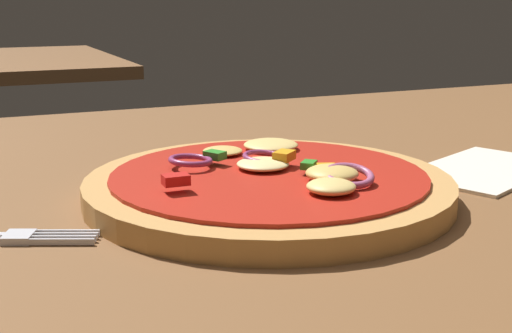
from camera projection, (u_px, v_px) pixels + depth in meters
dining_table at (217, 224)px, 0.52m from camera, size 1.48×0.91×0.03m
pizza at (267, 184)px, 0.53m from camera, size 0.28×0.28×0.03m
napkin at (485, 170)px, 0.61m from camera, size 0.17×0.14×0.00m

